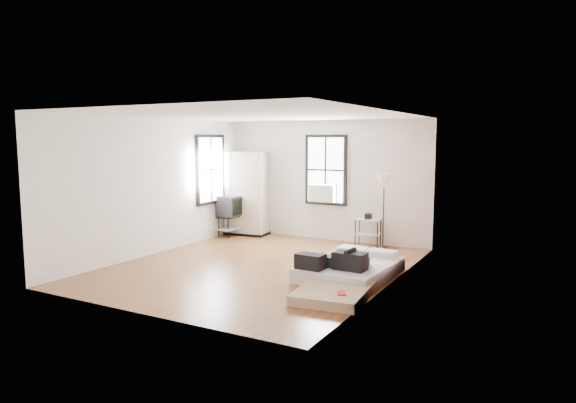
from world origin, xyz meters
The scene contains 8 objects.
ground centered at (0.00, 0.00, 0.00)m, with size 6.00×6.00×0.00m, color brown.
room_shell centered at (0.23, 0.36, 1.74)m, with size 5.02×6.02×2.80m.
mattress_main centered at (1.74, 0.13, 0.16)m, with size 1.44×1.90×0.59m.
mattress_bare centered at (1.91, -0.62, 0.12)m, with size 1.18×1.98×0.41m.
wardrobe centered at (-2.00, 2.65, 1.03)m, with size 1.11×0.72×2.06m.
side_table centered at (1.15, 2.72, 0.50)m, with size 0.61×0.52×0.73m.
floor_lamp centered at (1.51, 2.65, 1.38)m, with size 0.35×0.35×1.62m.
tv_stand centered at (-2.21, 2.25, 0.71)m, with size 0.52×0.72×0.99m.
Camera 1 is at (4.95, -7.96, 2.36)m, focal length 32.00 mm.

